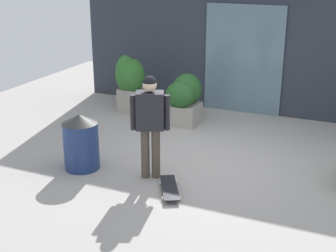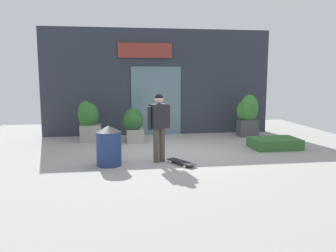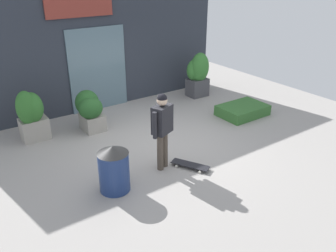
# 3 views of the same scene
# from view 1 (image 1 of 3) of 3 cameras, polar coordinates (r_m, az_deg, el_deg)

# --- Properties ---
(ground_plane) EXTENTS (12.00, 12.00, 0.00)m
(ground_plane) POSITION_cam_1_polar(r_m,az_deg,el_deg) (7.95, 3.80, -4.14)
(ground_plane) COLOR #9E9993
(building_facade) EXTENTS (7.68, 0.31, 3.53)m
(building_facade) POSITION_cam_1_polar(r_m,az_deg,el_deg) (10.25, 9.89, 11.26)
(building_facade) COLOR #2D333D
(building_facade) RESTS_ON ground_plane
(skateboarder) EXTENTS (0.55, 0.40, 1.59)m
(skateboarder) POSITION_cam_1_polar(r_m,az_deg,el_deg) (7.01, -2.16, 1.02)
(skateboarder) COLOR #4C4238
(skateboarder) RESTS_ON ground_plane
(skateboard) EXTENTS (0.58, 0.80, 0.08)m
(skateboard) POSITION_cam_1_polar(r_m,az_deg,el_deg) (6.90, 0.19, -7.40)
(skateboard) COLOR black
(skateboard) RESTS_ON ground_plane
(planter_box_left) EXTENTS (0.66, 0.59, 1.25)m
(planter_box_left) POSITION_cam_1_polar(r_m,az_deg,el_deg) (10.22, -4.46, 5.27)
(planter_box_left) COLOR gray
(planter_box_left) RESTS_ON ground_plane
(planter_box_mid) EXTENTS (0.62, 0.81, 1.00)m
(planter_box_mid) POSITION_cam_1_polar(r_m,az_deg,el_deg) (9.51, 2.01, 3.47)
(planter_box_mid) COLOR gray
(planter_box_mid) RESTS_ON ground_plane
(trash_bin) EXTENTS (0.57, 0.57, 0.90)m
(trash_bin) POSITION_cam_1_polar(r_m,az_deg,el_deg) (7.61, -10.38, -1.85)
(trash_bin) COLOR navy
(trash_bin) RESTS_ON ground_plane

